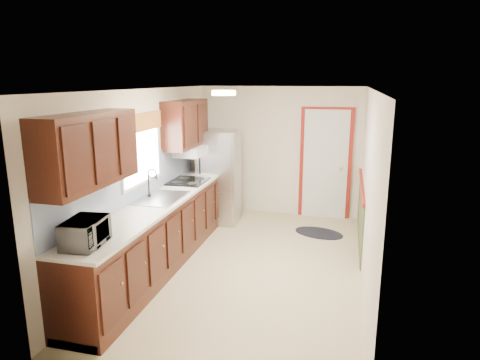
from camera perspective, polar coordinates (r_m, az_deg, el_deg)
The scene contains 8 objects.
room_shell at distance 5.67m, azimuth 1.39°, elevation -0.22°, with size 3.20×5.20×2.52m.
kitchen_run at distance 5.90m, azimuth -11.07°, elevation -3.84°, with size 0.63×4.00×2.20m.
back_wall_trim at distance 7.77m, azimuth 12.23°, elevation 0.84°, with size 1.12×2.30×2.08m.
ceiling_fixture at distance 5.40m, azimuth -2.19°, elevation 11.54°, with size 0.30×0.30×0.06m, color #FFD88C.
microwave at distance 4.43m, azimuth -19.98°, elevation -6.25°, with size 0.48×0.27×0.33m, color white.
refrigerator at distance 7.65m, azimuth -2.81°, elevation 0.47°, with size 0.73×0.72×1.66m.
rug at distance 7.35m, azimuth 10.47°, elevation -6.96°, with size 0.83×0.53×0.01m, color black.
cooktop at distance 6.82m, azimuth -6.90°, elevation -0.15°, with size 0.55×0.65×0.02m, color black.
Camera 1 is at (1.23, -5.38, 2.53)m, focal length 32.00 mm.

